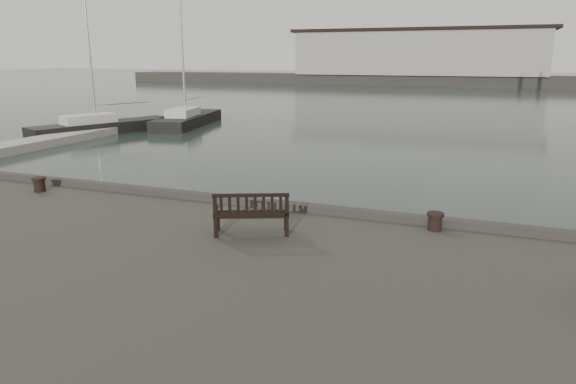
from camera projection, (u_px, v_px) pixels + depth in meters
name	position (u px, v px, depth m)	size (l,w,h in m)	color
ground	(269.00, 262.00, 13.43)	(400.00, 400.00, 0.00)	black
pontoon	(14.00, 147.00, 29.26)	(2.00, 24.00, 0.50)	#A8A49B
breakwater	(434.00, 63.00, 97.14)	(140.00, 9.50, 12.20)	#383530
bench	(252.00, 221.00, 10.85)	(1.66, 1.12, 0.91)	black
bollard_left	(39.00, 185.00, 14.33)	(0.38, 0.38, 0.40)	black
bollard_right	(435.00, 221.00, 11.12)	(0.37, 0.37, 0.39)	black
yacht_b	(104.00, 130.00, 36.39)	(6.04, 10.19, 13.38)	black
yacht_d	(188.00, 122.00, 40.93)	(4.46, 10.05, 12.21)	black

